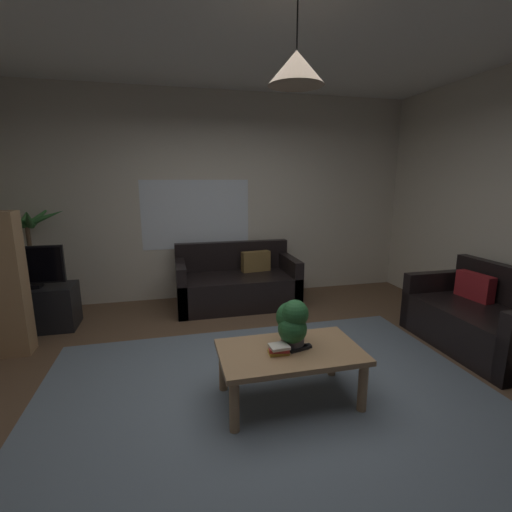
{
  "coord_description": "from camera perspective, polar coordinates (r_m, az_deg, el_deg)",
  "views": [
    {
      "loc": [
        -0.69,
        -2.57,
        1.69
      ],
      "look_at": [
        0.0,
        0.3,
        1.05
      ],
      "focal_mm": 25.08,
      "sensor_mm": 36.0,
      "label": 1
    }
  ],
  "objects": [
    {
      "name": "floor",
      "position": [
        3.15,
        1.37,
        -20.37
      ],
      "size": [
        5.59,
        5.0,
        0.02
      ],
      "primitive_type": "cube",
      "color": "brown",
      "rests_on": "ground"
    },
    {
      "name": "rug",
      "position": [
        2.99,
        2.44,
        -22.14
      ],
      "size": [
        3.63,
        2.75,
        0.01
      ],
      "primitive_type": "cube",
      "color": "slate",
      "rests_on": "ground"
    },
    {
      "name": "wall_back",
      "position": [
        5.15,
        -5.93,
        9.24
      ],
      "size": [
        5.71,
        0.06,
        2.85
      ],
      "primitive_type": "cube",
      "color": "beige",
      "rests_on": "ground"
    },
    {
      "name": "window_pane",
      "position": [
        5.1,
        -9.54,
        6.54
      ],
      "size": [
        1.49,
        0.01,
        0.95
      ],
      "primitive_type": "cube",
      "color": "white"
    },
    {
      "name": "couch_under_window",
      "position": [
        4.88,
        -3.05,
        -4.63
      ],
      "size": [
        1.6,
        0.82,
        0.82
      ],
      "color": "black",
      "rests_on": "ground"
    },
    {
      "name": "couch_right_side",
      "position": [
        4.32,
        32.3,
        -8.82
      ],
      "size": [
        0.82,
        1.36,
        0.82
      ],
      "rotation": [
        0.0,
        0.0,
        -1.57
      ],
      "color": "black",
      "rests_on": "ground"
    },
    {
      "name": "coffee_table",
      "position": [
        2.84,
        5.44,
        -15.8
      ],
      "size": [
        1.08,
        0.63,
        0.42
      ],
      "color": "#A87F56",
      "rests_on": "ground"
    },
    {
      "name": "book_on_table_0",
      "position": [
        2.74,
        3.62,
        -15.05
      ],
      "size": [
        0.15,
        0.1,
        0.02
      ],
      "primitive_type": "cube",
      "rotation": [
        0.0,
        0.0,
        -0.05
      ],
      "color": "gold",
      "rests_on": "coffee_table"
    },
    {
      "name": "book_on_table_1",
      "position": [
        2.73,
        3.69,
        -14.6
      ],
      "size": [
        0.17,
        0.13,
        0.03
      ],
      "primitive_type": "cube",
      "rotation": [
        0.0,
        0.0,
        -0.22
      ],
      "color": "#B22D2D",
      "rests_on": "coffee_table"
    },
    {
      "name": "book_on_table_2",
      "position": [
        2.71,
        3.7,
        -14.2
      ],
      "size": [
        0.15,
        0.13,
        0.02
      ],
      "primitive_type": "cube",
      "rotation": [
        0.0,
        0.0,
        0.07
      ],
      "color": "beige",
      "rests_on": "coffee_table"
    },
    {
      "name": "remote_on_table_0",
      "position": [
        2.8,
        6.85,
        -14.49
      ],
      "size": [
        0.17,
        0.09,
        0.02
      ],
      "primitive_type": "cube",
      "rotation": [
        0.0,
        0.0,
        4.95
      ],
      "color": "black",
      "rests_on": "coffee_table"
    },
    {
      "name": "remote_on_table_1",
      "position": [
        2.83,
        7.22,
        -14.18
      ],
      "size": [
        0.16,
        0.06,
        0.02
      ],
      "primitive_type": "cube",
      "rotation": [
        0.0,
        0.0,
        4.78
      ],
      "color": "black",
      "rests_on": "coffee_table"
    },
    {
      "name": "potted_plant_on_table",
      "position": [
        2.77,
        5.84,
        -10.36
      ],
      "size": [
        0.23,
        0.28,
        0.38
      ],
      "color": "#4C4C51",
      "rests_on": "coffee_table"
    },
    {
      "name": "tv_stand",
      "position": [
        4.81,
        -31.92,
        -7.11
      ],
      "size": [
        0.9,
        0.44,
        0.5
      ],
      "primitive_type": "cube",
      "color": "black",
      "rests_on": "ground"
    },
    {
      "name": "tv",
      "position": [
        4.66,
        -32.67,
        -1.48
      ],
      "size": [
        0.75,
        0.16,
        0.47
      ],
      "color": "black",
      "rests_on": "tv_stand"
    },
    {
      "name": "potted_palm_corner",
      "position": [
        5.17,
        -32.08,
        -1.17
      ],
      "size": [
        0.97,
        0.8,
        1.41
      ],
      "color": "brown",
      "rests_on": "ground"
    },
    {
      "name": "pendant_lamp",
      "position": [
        2.6,
        6.45,
        27.66
      ],
      "size": [
        0.37,
        0.37,
        0.57
      ],
      "color": "black"
    }
  ]
}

